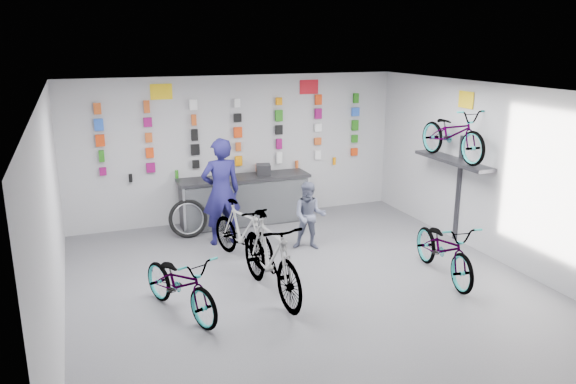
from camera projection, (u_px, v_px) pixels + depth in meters
name	position (u px, v px, depth m)	size (l,w,h in m)	color
floor	(313.00, 293.00, 8.47)	(8.00, 8.00, 0.00)	#4F4F54
ceiling	(315.00, 92.00, 7.68)	(8.00, 8.00, 0.00)	white
wall_back	(237.00, 148.00, 11.68)	(7.00, 7.00, 0.00)	#BABABC
wall_front	(514.00, 325.00, 4.47)	(7.00, 7.00, 0.00)	#BABABC
wall_left	(52.00, 225.00, 6.87)	(8.00, 8.00, 0.00)	#BABABC
wall_right	(508.00, 177.00, 9.28)	(8.00, 8.00, 0.00)	#BABABC
counter	(245.00, 201.00, 11.53)	(2.70, 0.66, 1.00)	black
merch_wall	(238.00, 134.00, 11.53)	(5.57, 0.08, 1.57)	#860C57
wall_bracket	(454.00, 165.00, 10.31)	(0.39, 1.90, 2.00)	#333338
sign_left	(161.00, 92.00, 10.82)	(0.42, 0.02, 0.30)	yellow
sign_right	(309.00, 87.00, 11.89)	(0.42, 0.02, 0.30)	red
sign_side	(466.00, 100.00, 10.05)	(0.02, 0.40, 0.30)	yellow
bike_left	(180.00, 283.00, 7.71)	(0.61, 1.74, 0.91)	gray
bike_center	(271.00, 257.00, 8.23)	(0.58, 2.05, 1.23)	gray
bike_right	(444.00, 248.00, 8.92)	(0.64, 1.85, 0.97)	gray
bike_service	(243.00, 232.00, 9.56)	(0.49, 1.73, 1.04)	gray
bike_wall	(453.00, 134.00, 10.13)	(0.63, 1.80, 0.95)	gray
clerk	(221.00, 192.00, 10.28)	(0.73, 0.48, 2.00)	#17154A
customer	(310.00, 216.00, 10.10)	(0.61, 0.47, 1.25)	slate
spare_wheel	(188.00, 219.00, 10.80)	(0.76, 0.30, 0.74)	black
register	(263.00, 170.00, 11.52)	(0.28, 0.30, 0.22)	black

